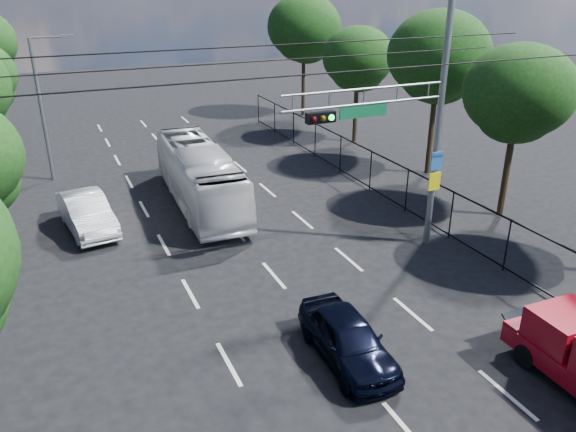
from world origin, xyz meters
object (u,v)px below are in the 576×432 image
signal_mast (412,114)px  navy_hatchback (348,338)px  white_bus (200,176)px  white_van (87,213)px

signal_mast → navy_hatchback: size_ratio=2.42×
signal_mast → white_bus: (-5.73, 7.65, -3.90)m
white_bus → white_van: size_ratio=2.14×
signal_mast → white_van: signal_mast is taller
signal_mast → navy_hatchback: (-5.26, -5.10, -4.57)m
white_van → signal_mast: bearing=-39.6°
signal_mast → navy_hatchback: signal_mast is taller
navy_hatchback → white_van: size_ratio=0.87×
white_van → white_bus: bearing=2.8°
navy_hatchback → white_van: (-5.53, 11.81, 0.07)m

